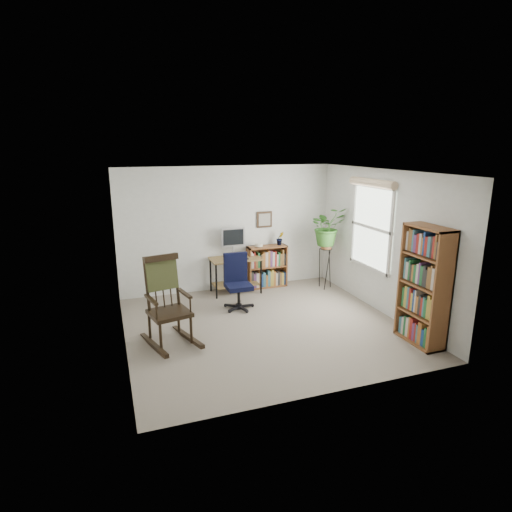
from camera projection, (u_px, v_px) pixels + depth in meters
name	position (u px, v px, depth m)	size (l,w,h in m)	color
floor	(264.00, 326.00, 6.74)	(4.20, 4.00, 0.00)	gray
ceiling	(265.00, 172.00, 6.13)	(4.20, 4.00, 0.00)	silver
wall_back	(228.00, 229.00, 8.26)	(4.20, 0.00, 2.40)	silver
wall_front	(330.00, 295.00, 4.61)	(4.20, 0.00, 2.40)	silver
wall_left	(119.00, 265.00, 5.75)	(0.00, 4.00, 2.40)	silver
wall_right	(383.00, 242.00, 7.11)	(0.00, 4.00, 2.40)	silver
window	(371.00, 228.00, 7.32)	(0.12, 1.20, 1.50)	silver
desk	(236.00, 275.00, 8.22)	(0.95, 0.52, 0.69)	olive
monitor	(233.00, 242.00, 8.19)	(0.46, 0.16, 0.56)	#BBBBC0
keyboard	(237.00, 259.00, 8.02)	(0.40, 0.15, 0.03)	black
office_chair	(239.00, 282.00, 7.34)	(0.53, 0.53, 0.98)	black
rocking_chair	(169.00, 301.00, 5.99)	(0.67, 1.12, 1.29)	black
low_bookshelf	(267.00, 266.00, 8.53)	(0.80, 0.27, 0.84)	brown
tall_bookshelf	(424.00, 286.00, 6.00)	(0.32, 0.75, 1.71)	brown
plant_stand	(326.00, 265.00, 8.44)	(0.26, 0.26, 0.94)	black
spider_plant	(328.00, 208.00, 8.15)	(1.69, 1.88, 1.46)	#357027
potted_plant_small	(280.00, 242.00, 8.51)	(0.13, 0.24, 0.11)	#357027
framed_picture	(265.00, 220.00, 8.43)	(0.32, 0.04, 0.32)	black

